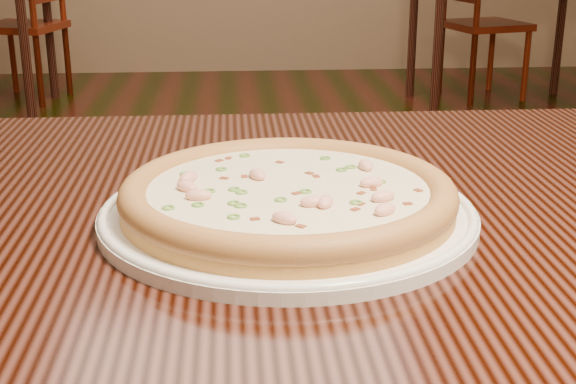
{
  "coord_description": "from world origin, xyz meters",
  "views": [
    {
      "loc": [
        0.02,
        -1.17,
        1.03
      ],
      "look_at": [
        0.07,
        -0.46,
        0.78
      ],
      "focal_mm": 50.0,
      "sensor_mm": 36.0,
      "label": 1
    }
  ],
  "objects": [
    {
      "name": "pizza",
      "position": [
        0.07,
        -0.46,
        0.78
      ],
      "size": [
        0.32,
        0.32,
        0.03
      ],
      "color": "gold",
      "rests_on": "plate"
    },
    {
      "name": "plate",
      "position": [
        0.07,
        -0.46,
        0.76
      ],
      "size": [
        0.36,
        0.36,
        0.02
      ],
      "color": "white",
      "rests_on": "hero_table"
    },
    {
      "name": "hero_table",
      "position": [
        0.19,
        -0.41,
        0.65
      ],
      "size": [
        1.2,
        0.8,
        0.75
      ],
      "color": "black",
      "rests_on": "ground"
    },
    {
      "name": "chair_c",
      "position": [
        1.47,
        3.5,
        0.44
      ],
      "size": [
        0.52,
        0.52,
        0.95
      ],
      "color": "#61110A",
      "rests_on": "ground"
    },
    {
      "name": "chair_b",
      "position": [
        -1.14,
        3.63,
        0.44
      ],
      "size": [
        0.51,
        0.51,
        0.95
      ],
      "color": "#61110A",
      "rests_on": "ground"
    }
  ]
}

